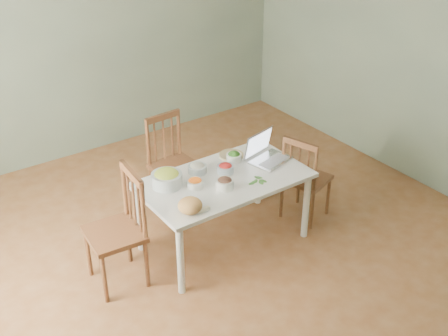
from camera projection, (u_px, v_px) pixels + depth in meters
floor at (215, 254)px, 5.08m from camera, size 5.00×5.00×0.00m
wall_back at (84, 37)px, 6.19m from camera, size 5.00×0.00×2.70m
wall_right at (422, 55)px, 5.66m from camera, size 0.00×5.00×2.70m
dining_table at (224, 211)px, 5.06m from camera, size 1.45×0.81×0.68m
chair_far at (175, 165)px, 5.52m from camera, size 0.44×0.43×0.95m
chair_left at (114, 231)px, 4.52m from camera, size 0.45×0.47×1.00m
chair_right at (307, 176)px, 5.39m from camera, size 0.47×0.48×0.88m
bread_boule at (190, 206)px, 4.41m from camera, size 0.24×0.24×0.12m
butter_stick at (204, 210)px, 4.45m from camera, size 0.10×0.03×0.03m
bowl_squash at (167, 178)px, 4.75m from camera, size 0.29×0.29×0.15m
bowl_carrot at (195, 183)px, 4.75m from camera, size 0.15×0.15×0.08m
bowl_onion at (197, 168)px, 4.96m from camera, size 0.21×0.21×0.09m
bowl_mushroom at (225, 183)px, 4.73m from camera, size 0.18×0.18×0.10m
bowl_redpep at (225, 168)px, 4.96m from camera, size 0.19×0.19×0.09m
bowl_broccoli at (234, 156)px, 5.15m from camera, size 0.16×0.16×0.09m
flatbread at (231, 155)px, 5.23m from camera, size 0.28×0.28×0.02m
basil_bunch at (256, 181)px, 4.84m from camera, size 0.19×0.19×0.02m
laptop at (271, 149)px, 5.09m from camera, size 0.42×0.37×0.25m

